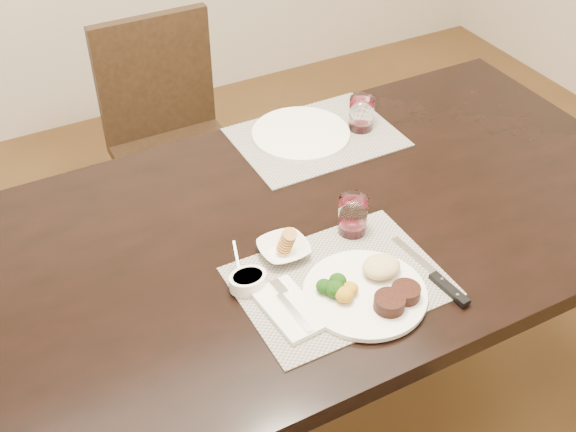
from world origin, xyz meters
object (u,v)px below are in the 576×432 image
steak_knife (441,281)px  cracker_bowl (284,249)px  far_plate (301,134)px  chair_far (171,132)px  wine_glass_near (353,217)px  dinner_plate (371,289)px

steak_knife → cracker_bowl: bearing=131.6°
steak_knife → cracker_bowl: size_ratio=2.19×
far_plate → chair_far: bearing=110.2°
chair_far → wine_glass_near: (0.12, -1.01, 0.29)m
dinner_plate → cracker_bowl: (-0.11, 0.21, 0.00)m
wine_glass_near → cracker_bowl: bearing=179.1°
chair_far → wine_glass_near: 1.06m
dinner_plate → far_plate: bearing=93.1°
dinner_plate → cracker_bowl: 0.24m
steak_knife → cracker_bowl: cracker_bowl is taller
far_plate → cracker_bowl: bearing=-123.3°
cracker_bowl → wine_glass_near: wine_glass_near is taller
cracker_bowl → dinner_plate: bearing=-62.5°
dinner_plate → chair_far: bearing=110.1°
chair_far → dinner_plate: bearing=-88.2°
chair_far → cracker_bowl: size_ratio=7.46×
dinner_plate → wine_glass_near: bearing=87.3°
steak_knife → far_plate: size_ratio=0.92×
steak_knife → far_plate: (0.01, 0.69, 0.00)m
chair_far → dinner_plate: chair_far is taller
dinner_plate → wine_glass_near: size_ratio=2.81×
chair_far → wine_glass_near: bearing=-83.4°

